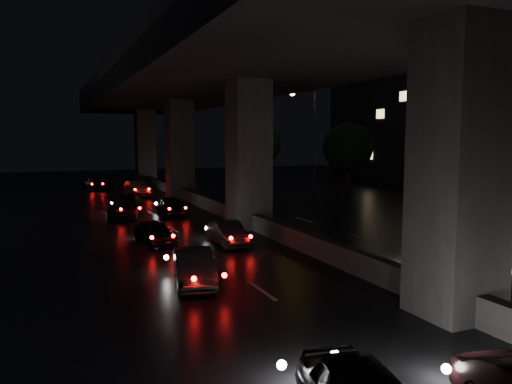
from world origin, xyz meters
TOP-DOWN VIEW (x-y plane):
  - ground at (0.00, 0.00)m, footprint 120.00×120.00m
  - viaduct at (0.00, 5.00)m, footprint 12.00×80.00m
  - median_barrier at (0.00, 5.00)m, footprint 0.45×70.00m
  - building_right_far at (27.00, 20.00)m, footprint 12.00×22.00m
  - tree_c at (11.00, 12.00)m, footprint 3.80×3.80m
  - tree_d at (11.00, 28.00)m, footprint 3.80×3.80m
  - streetlight_far at (10.97, 18.00)m, footprint 2.52×0.44m
  - car_3 at (2.72, -7.47)m, footprint 2.12×4.04m
  - car_4 at (-5.80, -4.35)m, footprint 1.85×3.67m
  - car_5 at (-2.63, 1.07)m, footprint 1.20×3.32m
  - car_6 at (-5.71, 2.48)m, footprint 1.65×3.38m
  - car_7 at (-5.74, 11.26)m, footprint 2.86×4.80m
  - car_8 at (-3.02, 10.70)m, footprint 1.51×3.54m
  - car_9 at (-3.09, 22.29)m, footprint 1.86×4.20m
  - car_10 at (-3.04, 27.94)m, footprint 2.12×4.12m
  - car_11 at (-5.82, 29.72)m, footprint 2.58×4.41m
  - car_12 at (2.52, 29.71)m, footprint 1.70×3.37m

SIDE VIEW (x-z plane):
  - ground at x=0.00m, z-range 0.00..0.00m
  - median_barrier at x=0.00m, z-range 0.00..0.85m
  - car_5 at x=-2.63m, z-range 0.00..1.09m
  - car_12 at x=2.52m, z-range 0.00..1.10m
  - car_6 at x=-5.71m, z-range 0.00..1.11m
  - car_10 at x=-3.04m, z-range 0.00..1.11m
  - car_3 at x=2.72m, z-range 0.00..1.12m
  - car_11 at x=-5.82m, z-range 0.00..1.15m
  - car_4 at x=-5.80m, z-range 0.00..1.16m
  - car_8 at x=-3.02m, z-range 0.00..1.19m
  - car_7 at x=-5.74m, z-range 0.00..1.30m
  - car_9 at x=-3.09m, z-range 0.00..1.34m
  - tree_c at x=11.00m, z-range 1.13..7.26m
  - tree_d at x=11.00m, z-range 1.13..7.26m
  - streetlight_far at x=10.97m, z-range 1.16..10.16m
  - building_right_far at x=27.00m, z-range 0.00..15.00m
  - viaduct at x=0.00m, z-range 3.09..13.59m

